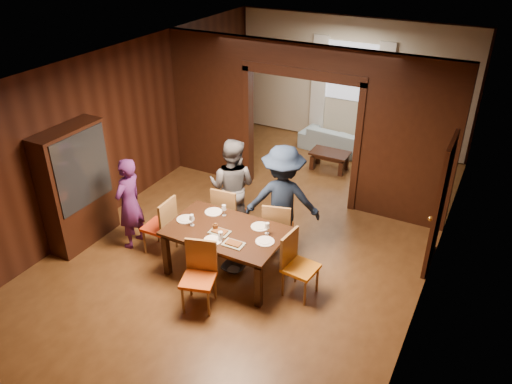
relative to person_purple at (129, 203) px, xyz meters
The scene contains 32 objects.
floor 2.26m from the person_purple, 35.33° to the left, with size 9.00×9.00×0.00m, color #502F16.
ceiling 3.00m from the person_purple, 35.33° to the left, with size 5.50×9.00×0.02m, color silver.
room_walls 3.64m from the person_purple, 60.92° to the left, with size 5.52×9.01×2.90m.
person_purple is the anchor object (origin of this frame).
person_grey 1.68m from the person_purple, 42.11° to the left, with size 0.82×0.64×1.69m, color #55575C.
person_navy 2.44m from the person_purple, 24.59° to the left, with size 1.17×0.67×1.82m, color #152136.
sofa 5.42m from the person_purple, 70.29° to the left, with size 1.88×0.74×0.55m, color #98B6C7.
serving_bowl 1.82m from the person_purple, ahead, with size 0.35×0.35×0.09m, color black.
dining_table 1.79m from the person_purple, ahead, with size 1.71×1.07×0.76m, color black.
coffee_table 4.56m from the person_purple, 65.23° to the left, with size 0.80×0.50×0.40m, color black.
chair_left 0.58m from the person_purple, ahead, with size 0.44×0.44×0.97m, color red, non-canonical shape.
chair_right 2.94m from the person_purple, ahead, with size 0.44×0.44×0.97m, color orange, non-canonical shape.
chair_far_l 1.61m from the person_purple, 35.89° to the left, with size 0.44×0.44×0.97m, color #DE5014, non-canonical shape.
chair_far_r 2.40m from the person_purple, 21.69° to the left, with size 0.44×0.44×0.97m, color #D05A13, non-canonical shape.
chair_near 1.96m from the person_purple, 22.82° to the right, with size 0.44×0.44×0.97m, color #E35815, non-canonical shape.
hutch 0.88m from the person_purple, 161.13° to the right, with size 0.40×1.20×2.00m, color black.
door_right 4.76m from the person_purple, 21.29° to the left, with size 0.06×0.90×2.10m, color black.
window_far 6.00m from the person_purple, 73.02° to the left, with size 1.20×0.03×1.30m, color silver.
curtain_left 5.73m from the person_purple, 80.11° to the left, with size 0.35×0.06×2.40m, color white.
curtain_right 6.17m from the person_purple, 66.21° to the left, with size 0.35×0.06×2.40m, color white.
plate_left 1.06m from the person_purple, ahead, with size 0.27×0.27×0.01m, color silver.
plate_far_l 1.38m from the person_purple, 17.29° to the left, with size 0.27×0.27×0.01m, color white.
plate_far_r 2.18m from the person_purple, ahead, with size 0.27×0.27×0.01m, color silver.
plate_right 2.38m from the person_purple, ahead, with size 0.27×0.27×0.01m, color silver.
plate_near 1.73m from the person_purple, ahead, with size 0.27×0.27×0.01m, color white.
platter_a 1.70m from the person_purple, ahead, with size 0.30×0.20×0.04m, color gray.
platter_b 2.04m from the person_purple, ahead, with size 0.30×0.20×0.04m, color gray.
wineglass_left 1.24m from the person_purple, ahead, with size 0.08×0.08×0.18m, color silver, non-canonical shape.
wineglass_far 1.57m from the person_purple, 15.25° to the left, with size 0.08×0.08×0.18m, color silver, non-canonical shape.
wineglass_right 2.33m from the person_purple, ahead, with size 0.08×0.08×0.18m, color silver, non-canonical shape.
tumbler 1.82m from the person_purple, ahead, with size 0.07×0.07×0.14m, color silver.
condiment_jar 1.60m from the person_purple, ahead, with size 0.08×0.08×0.11m, color #4F2B12, non-canonical shape.
Camera 1 is at (3.22, -6.33, 4.80)m, focal length 35.00 mm.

